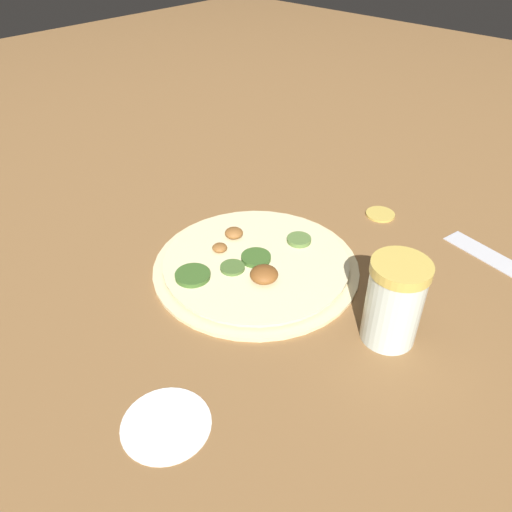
{
  "coord_description": "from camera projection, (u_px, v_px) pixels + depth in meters",
  "views": [
    {
      "loc": [
        0.39,
        0.37,
        0.42
      ],
      "look_at": [
        0.0,
        0.0,
        0.02
      ],
      "focal_mm": 35.0,
      "sensor_mm": 36.0,
      "label": 1
    }
  ],
  "objects": [
    {
      "name": "spice_jar",
      "position": [
        394.0,
        302.0,
        0.55
      ],
      "size": [
        0.07,
        0.07,
        0.11
      ],
      "color": "silver",
      "rests_on": "ground_plane"
    },
    {
      "name": "ground_plane",
      "position": [
        256.0,
        267.0,
        0.69
      ],
      "size": [
        3.0,
        3.0,
        0.0
      ],
      "primitive_type": "plane",
      "color": "brown"
    },
    {
      "name": "flour_patch",
      "position": [
        166.0,
        424.0,
        0.49
      ],
      "size": [
        0.09,
        0.09,
        0.0
      ],
      "color": "white",
      "rests_on": "ground_plane"
    },
    {
      "name": "loose_cap",
      "position": [
        380.0,
        213.0,
        0.79
      ],
      "size": [
        0.05,
        0.05,
        0.01
      ],
      "color": "gold",
      "rests_on": "ground_plane"
    },
    {
      "name": "pizza",
      "position": [
        255.0,
        263.0,
        0.68
      ],
      "size": [
        0.28,
        0.28,
        0.03
      ],
      "color": "beige",
      "rests_on": "ground_plane"
    }
  ]
}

